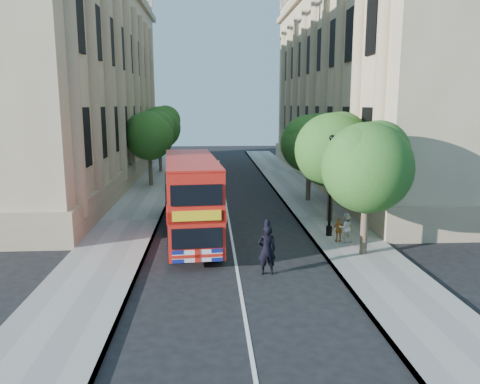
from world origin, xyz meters
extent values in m
plane|color=black|center=(0.00, 0.00, 0.00)|extent=(120.00, 120.00, 0.00)
cube|color=gray|center=(5.75, 10.00, 0.06)|extent=(3.50, 80.00, 0.12)
cube|color=gray|center=(-5.75, 10.00, 0.06)|extent=(3.50, 80.00, 0.12)
cube|color=tan|center=(13.80, 24.00, 9.00)|extent=(12.00, 38.00, 18.00)
cube|color=tan|center=(-13.80, 24.00, 9.00)|extent=(12.00, 38.00, 18.00)
cylinder|color=#473828|center=(5.80, 3.00, 1.43)|extent=(0.32, 0.32, 2.86)
sphere|color=#28541C|center=(5.80, 3.00, 4.03)|extent=(4.00, 4.00, 4.00)
sphere|color=#28541C|center=(6.40, 3.40, 4.68)|extent=(2.80, 2.80, 2.80)
sphere|color=#28541C|center=(5.30, 2.70, 4.55)|extent=(2.60, 2.60, 2.60)
cylinder|color=#473828|center=(5.80, 9.00, 1.50)|extent=(0.32, 0.32, 2.99)
sphere|color=#28541C|center=(5.80, 9.00, 4.22)|extent=(4.20, 4.20, 4.20)
sphere|color=#28541C|center=(6.40, 9.40, 4.90)|extent=(2.94, 2.94, 2.94)
sphere|color=#28541C|center=(5.30, 8.70, 4.76)|extent=(2.73, 2.73, 2.73)
cylinder|color=#473828|center=(5.80, 15.00, 1.45)|extent=(0.32, 0.32, 2.90)
sphere|color=#28541C|center=(5.80, 15.00, 4.09)|extent=(4.00, 4.00, 4.00)
sphere|color=#28541C|center=(6.40, 15.40, 4.75)|extent=(2.80, 2.80, 2.80)
sphere|color=#28541C|center=(5.30, 14.70, 4.62)|extent=(2.60, 2.60, 2.60)
cylinder|color=#473828|center=(-6.00, 22.00, 1.50)|extent=(0.32, 0.32, 2.99)
sphere|color=#28541C|center=(-6.00, 22.00, 4.22)|extent=(4.00, 4.00, 4.00)
sphere|color=#28541C|center=(-5.40, 22.40, 4.90)|extent=(2.80, 2.80, 2.80)
sphere|color=#28541C|center=(-6.50, 21.70, 4.76)|extent=(2.60, 2.60, 2.60)
cylinder|color=#473828|center=(-6.00, 30.00, 1.58)|extent=(0.32, 0.32, 3.17)
sphere|color=#28541C|center=(-6.00, 30.00, 4.46)|extent=(4.20, 4.20, 4.20)
sphere|color=#28541C|center=(-5.40, 30.40, 5.18)|extent=(2.94, 2.94, 2.94)
sphere|color=#28541C|center=(-6.50, 29.70, 5.04)|extent=(2.73, 2.73, 2.73)
cylinder|color=black|center=(5.00, 6.00, 0.37)|extent=(0.30, 0.30, 0.50)
cylinder|color=black|center=(5.00, 6.00, 2.62)|extent=(0.14, 0.14, 5.00)
sphere|color=black|center=(5.00, 6.00, 5.12)|extent=(0.32, 0.32, 0.32)
cube|color=red|center=(-2.00, 5.80, 2.27)|extent=(3.09, 9.04, 3.69)
cube|color=black|center=(-2.00, 5.80, 1.45)|extent=(3.10, 8.49, 0.84)
cube|color=black|center=(-2.00, 5.80, 3.22)|extent=(3.10, 8.49, 0.84)
cube|color=yellow|center=(-1.62, 1.38, 2.38)|extent=(1.96, 0.25, 0.42)
cylinder|color=black|center=(-2.78, 2.59, 0.47)|extent=(0.34, 0.95, 0.93)
cylinder|color=black|center=(-0.68, 2.77, 0.47)|extent=(0.34, 0.95, 0.93)
cylinder|color=black|center=(-3.31, 8.64, 0.47)|extent=(0.34, 0.95, 0.93)
cylinder|color=black|center=(-1.20, 8.82, 0.47)|extent=(0.34, 0.95, 0.93)
cube|color=black|center=(-2.71, 9.38, 1.22)|extent=(1.95, 1.79, 1.90)
cube|color=black|center=(-2.64, 8.61, 1.44)|extent=(1.63, 0.25, 0.63)
cube|color=black|center=(-2.90, 11.35, 1.40)|extent=(2.07, 3.05, 2.26)
cube|color=black|center=(-2.85, 10.81, 0.32)|extent=(2.03, 4.47, 0.23)
cylinder|color=black|center=(-3.51, 9.21, 0.36)|extent=(0.27, 0.74, 0.72)
cylinder|color=black|center=(-1.90, 9.36, 0.36)|extent=(0.27, 0.74, 0.72)
cylinder|color=black|center=(-3.80, 12.17, 0.36)|extent=(0.27, 0.74, 0.72)
cylinder|color=black|center=(-2.18, 12.33, 0.36)|extent=(0.27, 0.74, 0.72)
imported|color=black|center=(1.17, 1.00, 1.02)|extent=(0.77, 0.53, 2.03)
imported|color=silver|center=(5.49, 4.82, 0.85)|extent=(0.78, 0.65, 1.47)
imported|color=orange|center=(5.19, 4.88, 0.72)|extent=(0.70, 0.31, 1.19)
imported|color=gold|center=(5.85, 5.81, 0.68)|extent=(0.83, 0.65, 1.13)
camera|label=1|loc=(-1.08, -16.87, 6.77)|focal=35.00mm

